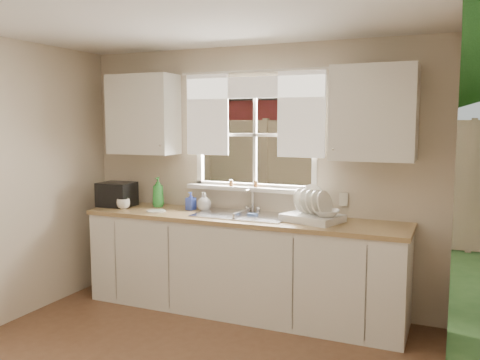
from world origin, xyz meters
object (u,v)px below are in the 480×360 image
at_px(dish_rack, 312,213).
at_px(black_appliance, 117,194).
at_px(soap_bottle_a, 158,192).
at_px(cup, 123,204).

xyz_separation_m(dish_rack, black_appliance, (-2.07, -0.02, 0.05)).
bearing_deg(dish_rack, soap_bottle_a, 175.95).
height_order(dish_rack, cup, dish_rack).
relative_size(dish_rack, cup, 4.27).
bearing_deg(soap_bottle_a, dish_rack, -11.03).
bearing_deg(dish_rack, black_appliance, -179.53).
xyz_separation_m(soap_bottle_a, cup, (-0.25, -0.25, -0.10)).
bearing_deg(cup, soap_bottle_a, 20.40).
relative_size(cup, black_appliance, 0.39).
distance_m(cup, black_appliance, 0.21).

